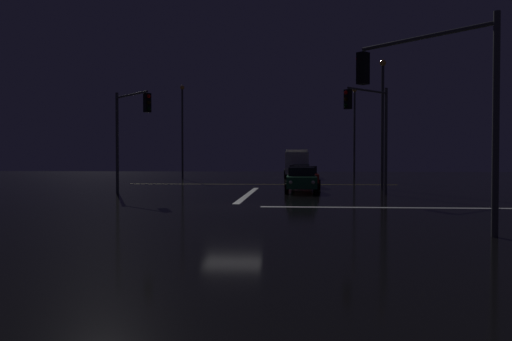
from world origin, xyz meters
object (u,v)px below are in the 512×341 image
sedan_white (299,174)px  traffic_signal_nw (129,123)px  streetlamp_right_near (383,115)px  sedan_red (305,176)px  traffic_signal_ne (370,120)px  streetlamp_left_far (182,125)px  sedan_blue (301,172)px  sedan_green (301,179)px  streetlamp_right_far (354,127)px  traffic_signal_se (431,88)px  box_truck (297,162)px

sedan_white → traffic_signal_nw: traffic_signal_nw is taller
streetlamp_right_near → sedan_red: bearing=159.9°
traffic_signal_ne → streetlamp_left_far: streetlamp_left_far is taller
sedan_blue → streetlamp_left_far: streetlamp_left_far is taller
sedan_blue → traffic_signal_nw: bearing=-116.7°
sedan_green → streetlamp_left_far: bearing=121.2°
traffic_signal_nw → streetlamp_right_far: bearing=55.1°
traffic_signal_se → box_truck: bearing=95.1°
sedan_white → traffic_signal_ne: bearing=-74.3°
streetlamp_right_far → streetlamp_right_near: bearing=-90.0°
traffic_signal_ne → sedan_blue: bearing=100.1°
box_truck → traffic_signal_nw: (-9.88, -27.46, 2.48)m
sedan_white → streetlamp_right_far: 11.18m
sedan_blue → streetlamp_right_far: size_ratio=0.47×
traffic_signal_se → streetlamp_left_far: bearing=113.2°
sedan_red → streetlamp_right_near: streetlamp_right_near is taller
sedan_green → streetlamp_left_far: 23.41m
sedan_white → streetlamp_left_far: size_ratio=0.45×
sedan_green → streetlamp_left_far: (-11.87, 19.62, 4.70)m
streetlamp_right_near → streetlamp_left_far: streetlamp_left_far is taller
box_truck → traffic_signal_nw: bearing=-109.8°
sedan_blue → traffic_signal_nw: traffic_signal_nw is taller
sedan_blue → streetlamp_left_far: 13.12m
traffic_signal_ne → sedan_red: bearing=112.9°
sedan_green → sedan_white: size_ratio=1.00×
traffic_signal_ne → sedan_green: bearing=145.5°
box_truck → sedan_red: bearing=-88.4°
streetlamp_right_far → streetlamp_left_far: 17.46m
sedan_white → traffic_signal_se: traffic_signal_se is taller
traffic_signal_nw → streetlamp_right_near: bearing=22.1°
streetlamp_right_near → streetlamp_left_far: size_ratio=0.92×
traffic_signal_se → sedan_red: bearing=98.2°
sedan_red → box_truck: bearing=91.6°
streetlamp_right_near → streetlamp_right_far: (0.00, 16.00, 0.16)m
traffic_signal_nw → streetlamp_right_far: 27.28m
sedan_green → streetlamp_right_near: (5.59, 3.62, 4.31)m
box_truck → traffic_signal_se: traffic_signal_se is taller
traffic_signal_ne → traffic_signal_se: 13.66m
sedan_blue → traffic_signal_ne: size_ratio=0.70×
traffic_signal_ne → streetlamp_right_near: size_ratio=0.70×
sedan_red → traffic_signal_ne: size_ratio=0.70×
traffic_signal_nw → streetlamp_left_far: (-1.85, 22.35, 1.31)m
traffic_signal_nw → sedan_blue: bearing=63.3°
sedan_white → traffic_signal_ne: 14.63m
streetlamp_left_far → box_truck: bearing=23.5°
sedan_red → streetlamp_right_far: bearing=69.7°
traffic_signal_ne → traffic_signal_se: bearing=-91.2°
sedan_red → streetlamp_right_near: 7.03m
traffic_signal_ne → streetlamp_right_far: size_ratio=0.68×
traffic_signal_nw → streetlamp_right_far: size_ratio=0.67×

